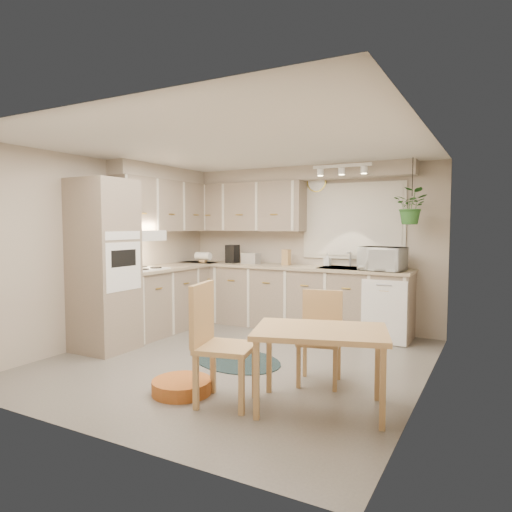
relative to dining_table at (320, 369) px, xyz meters
name	(u,v)px	position (x,y,z in m)	size (l,w,h in m)	color
floor	(237,361)	(-1.31, 0.84, -0.34)	(4.20, 4.20, 0.00)	slate
ceiling	(237,147)	(-1.31, 0.84, 2.06)	(4.20, 4.20, 0.00)	silver
wall_back	(308,247)	(-1.31, 2.94, 0.86)	(4.00, 0.04, 2.40)	#B1A492
wall_front	(87,274)	(-1.31, -1.26, 0.86)	(4.00, 0.04, 2.40)	#B1A492
wall_left	(108,251)	(-3.31, 0.84, 0.86)	(0.04, 4.20, 2.40)	#B1A492
wall_right	(425,263)	(0.69, 0.84, 0.86)	(0.04, 4.20, 2.40)	#B1A492
base_cab_left	(169,299)	(-3.01, 1.71, 0.11)	(0.60, 1.85, 0.90)	gray
base_cab_back	(287,298)	(-1.51, 2.64, 0.11)	(3.60, 0.60, 0.90)	gray
counter_left	(169,267)	(-3.00, 1.71, 0.58)	(0.64, 1.89, 0.04)	tan
counter_back	(287,267)	(-1.51, 2.63, 0.58)	(3.64, 0.64, 0.04)	tan
oven_stack	(104,265)	(-2.98, 0.46, 0.71)	(0.65, 0.65, 2.10)	gray
wall_oven_face	(123,267)	(-2.66, 0.46, 0.71)	(0.02, 0.56, 0.58)	white
upper_cab_left	(166,206)	(-3.13, 1.84, 1.48)	(0.35, 2.00, 0.75)	gray
upper_cab_back	(245,207)	(-2.31, 2.76, 1.48)	(2.00, 0.35, 0.75)	gray
soffit_left	(165,174)	(-3.16, 1.84, 1.96)	(0.30, 2.00, 0.20)	#B1A492
soffit_back	(292,174)	(-1.51, 2.79, 1.96)	(3.60, 0.30, 0.20)	#B1A492
cooktop	(142,269)	(-2.99, 1.14, 0.60)	(0.52, 0.58, 0.02)	white
range_hood	(140,236)	(-3.01, 1.14, 1.06)	(0.40, 0.60, 0.14)	white
window_blinds	(352,221)	(-0.61, 2.91, 1.26)	(1.40, 0.02, 1.00)	white
window_frame	(352,221)	(-0.61, 2.92, 1.26)	(1.50, 0.02, 1.10)	beige
sink	(346,271)	(-0.61, 2.64, 0.56)	(0.70, 0.48, 0.10)	#9FA1A6
dishwasher_front	(384,312)	(-0.01, 2.33, 0.08)	(0.58, 0.01, 0.83)	white
track_light_bar	(342,166)	(-0.61, 2.39, 1.99)	(0.80, 0.04, 0.04)	white
wall_clock	(317,182)	(-1.16, 2.91, 1.84)	(0.30, 0.30, 0.03)	gold
dining_table	(320,369)	(0.00, 0.00, 0.00)	(1.09, 0.73, 0.68)	tan
chair_left	(226,344)	(-0.76, -0.26, 0.18)	(0.49, 0.49, 1.05)	tan
chair_back	(319,338)	(-0.22, 0.58, 0.11)	(0.42, 0.42, 0.90)	tan
braided_rug	(237,361)	(-1.30, 0.83, -0.34)	(1.12, 0.84, 0.01)	black
pet_bed	(182,386)	(-1.25, -0.26, -0.28)	(0.55, 0.55, 0.13)	#AD5222
microwave	(382,256)	(-0.08, 2.54, 0.79)	(0.57, 0.31, 0.38)	white
soap_bottle	(327,263)	(-0.93, 2.79, 0.64)	(0.09, 0.19, 0.09)	white
hanging_plant	(412,210)	(0.28, 2.54, 1.39)	(0.42, 0.46, 0.36)	#2F6829
coffee_maker	(233,254)	(-2.46, 2.64, 0.74)	(0.16, 0.20, 0.29)	black
toaster	(251,258)	(-2.14, 2.66, 0.68)	(0.27, 0.16, 0.17)	#9FA1A6
knife_block	(286,257)	(-1.55, 2.69, 0.72)	(0.11, 0.11, 0.24)	tan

